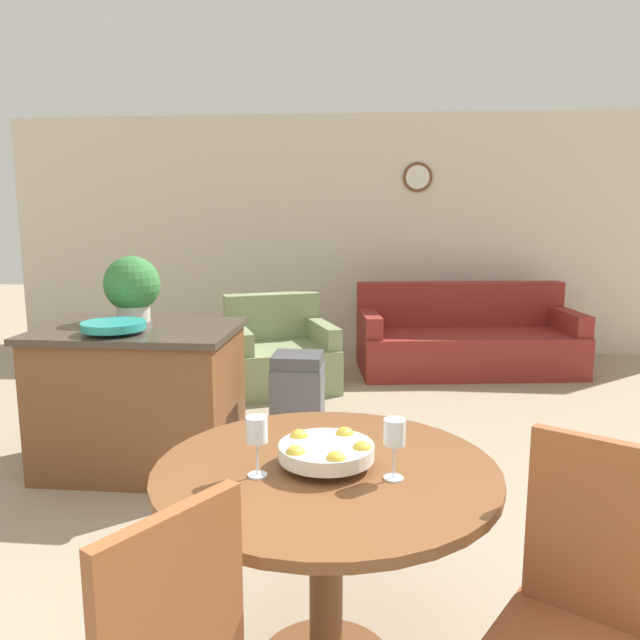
% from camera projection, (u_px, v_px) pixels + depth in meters
% --- Properties ---
extents(wall_back, '(8.00, 0.09, 2.70)m').
position_uv_depth(wall_back, '(349.00, 234.00, 7.21)').
color(wall_back, beige).
rests_on(wall_back, ground_plane).
extents(dining_table, '(1.16, 1.16, 0.78)m').
position_uv_depth(dining_table, '(326.00, 516.00, 2.12)').
color(dining_table, brown).
rests_on(dining_table, ground_plane).
extents(dining_chair_near_right, '(0.58, 0.58, 1.00)m').
position_uv_depth(dining_chair_near_right, '(581.00, 610.00, 1.71)').
color(dining_chair_near_right, brown).
rests_on(dining_chair_near_right, ground_plane).
extents(fruit_bowl, '(0.32, 0.32, 0.10)m').
position_uv_depth(fruit_bowl, '(327.00, 451.00, 2.08)').
color(fruit_bowl, silver).
rests_on(fruit_bowl, dining_table).
extents(wine_glass_left, '(0.07, 0.07, 0.20)m').
position_uv_depth(wine_glass_left, '(257.00, 433.00, 1.99)').
color(wine_glass_left, silver).
rests_on(wine_glass_left, dining_table).
extents(wine_glass_right, '(0.07, 0.07, 0.20)m').
position_uv_depth(wine_glass_right, '(394.00, 435.00, 1.96)').
color(wine_glass_right, silver).
rests_on(wine_glass_right, dining_table).
extents(kitchen_island, '(1.22, 0.87, 0.91)m').
position_uv_depth(kitchen_island, '(141.00, 397.00, 3.96)').
color(kitchen_island, brown).
rests_on(kitchen_island, ground_plane).
extents(teal_bowl, '(0.37, 0.37, 0.07)m').
position_uv_depth(teal_bowl, '(114.00, 326.00, 3.67)').
color(teal_bowl, teal).
rests_on(teal_bowl, kitchen_island).
extents(potted_plant, '(0.36, 0.36, 0.43)m').
position_uv_depth(potted_plant, '(132.00, 287.00, 4.05)').
color(potted_plant, beige).
rests_on(potted_plant, kitchen_island).
extents(trash_bin, '(0.33, 0.31, 0.71)m').
position_uv_depth(trash_bin, '(298.00, 406.00, 4.11)').
color(trash_bin, '#56565B').
rests_on(trash_bin, ground_plane).
extents(couch, '(2.29, 1.24, 0.88)m').
position_uv_depth(couch, '(466.00, 342.00, 6.39)').
color(couch, maroon).
rests_on(couch, ground_plane).
extents(armchair, '(1.20, 1.19, 0.83)m').
position_uv_depth(armchair, '(280.00, 356.00, 5.82)').
color(armchair, gray).
rests_on(armchair, ground_plane).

